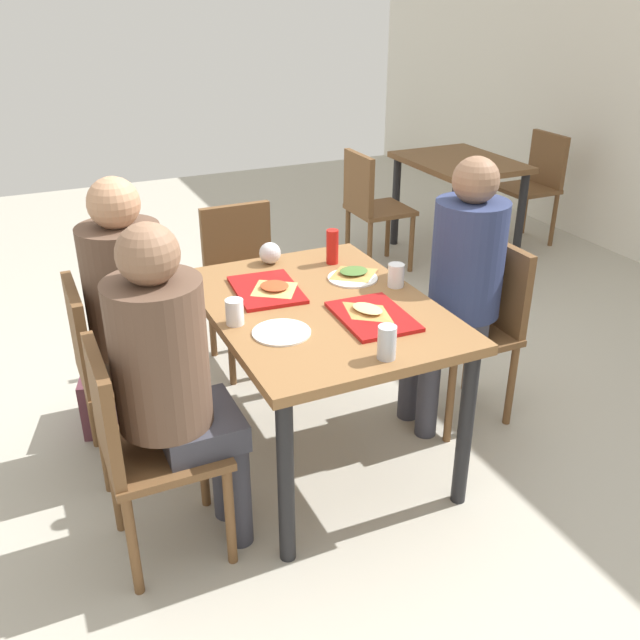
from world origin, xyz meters
name	(u,v)px	position (x,y,z in m)	size (l,w,h in m)	color
ground_plane	(320,453)	(0.00, 0.00, -0.01)	(10.00, 10.00, 0.02)	#B2AD9E
main_table	(320,324)	(0.00, 0.00, 0.64)	(1.18, 0.87, 0.73)	olive
chair_near_left	(109,363)	(-0.30, -0.82, 0.50)	(0.40, 0.40, 0.85)	brown
chair_near_right	(138,441)	(0.30, -0.82, 0.50)	(0.40, 0.40, 0.85)	brown
chair_far_side	(480,318)	(0.00, 0.82, 0.50)	(0.40, 0.40, 0.85)	brown
chair_left_end	(244,274)	(-0.98, 0.00, 0.50)	(0.40, 0.40, 0.85)	brown
person_in_red	(136,302)	(-0.30, -0.68, 0.75)	(0.32, 0.42, 1.26)	#383842
person_in_brown_jacket	(172,370)	(0.30, -0.68, 0.75)	(0.32, 0.42, 1.26)	#383842
person_far_side	(460,274)	(0.00, 0.68, 0.75)	(0.32, 0.42, 1.26)	#383842
tray_red_near	(267,290)	(-0.21, -0.15, 0.74)	(0.36, 0.26, 0.02)	#B21414
tray_red_far	(373,316)	(0.21, 0.13, 0.74)	(0.36, 0.26, 0.02)	#B21414
paper_plate_center	(353,278)	(-0.18, 0.24, 0.74)	(0.22, 0.22, 0.01)	white
paper_plate_near_edge	(281,332)	(0.18, -0.24, 0.74)	(0.22, 0.22, 0.01)	white
pizza_slice_a	(274,287)	(-0.18, -0.13, 0.76)	(0.21, 0.20, 0.02)	#DBAD60
pizza_slice_b	(368,310)	(0.18, 0.12, 0.76)	(0.23, 0.19, 0.02)	#C68C47
pizza_slice_c	(354,272)	(-0.21, 0.26, 0.75)	(0.17, 0.20, 0.02)	#C68C47
plastic_cup_a	(396,275)	(-0.03, 0.37, 0.78)	(0.07, 0.07, 0.10)	white
plastic_cup_b	(235,312)	(0.03, -0.37, 0.78)	(0.07, 0.07, 0.10)	white
soda_can	(387,342)	(0.50, 0.02, 0.79)	(0.07, 0.07, 0.12)	#B7BCC6
condiment_bottle	(332,247)	(-0.38, 0.24, 0.81)	(0.06, 0.06, 0.16)	red
foil_bundle	(270,253)	(-0.50, -0.02, 0.78)	(0.10, 0.10, 0.10)	silver
handbag	(103,396)	(-0.65, -0.84, 0.14)	(0.32, 0.16, 0.28)	#592D38
background_table	(458,176)	(-1.85, 1.97, 0.61)	(0.90, 0.70, 0.73)	brown
background_chair_near	(370,203)	(-1.85, 1.24, 0.50)	(0.40, 0.40, 0.85)	brown
background_chair_far	(535,180)	(-1.85, 2.71, 0.50)	(0.40, 0.40, 0.85)	brown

